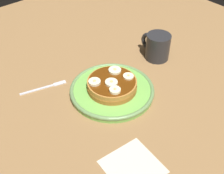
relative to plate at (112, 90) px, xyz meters
The scene contains 11 objects.
ground_plane 2.52cm from the plate, ahead, with size 140.00×140.00×3.00cm, color olive.
plate is the anchor object (origin of this frame).
pancake_stack 1.97cm from the plate, 56.60° to the right, with size 13.78×13.74×2.83cm.
banana_slice_0 3.80cm from the plate, 130.58° to the left, with size 3.32×3.32×0.84cm.
banana_slice_1 5.91cm from the plate, 61.24° to the left, with size 3.18×3.18×0.92cm.
banana_slice_2 5.44cm from the plate, 51.88° to the right, with size 3.46×3.46×0.84cm.
banana_slice_3 5.79cm from the plate, 112.56° to the right, with size 2.87×2.87×0.72cm.
banana_slice_4 5.62cm from the plate, 149.03° to the left, with size 2.92×2.92×0.92cm.
coffee_mug 22.12cm from the plate, 80.25° to the right, with size 10.52×7.41×8.08cm.
napkin 23.78cm from the plate, 149.54° to the left, with size 11.00×11.00×0.30cm, color beige.
fork 18.47cm from the plate, 41.84° to the left, with size 4.45×12.78×0.50cm.
Camera 1 is at (-43.99, 38.25, 52.42)cm, focal length 46.17 mm.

